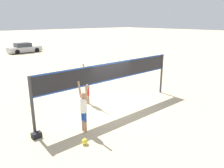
{
  "coord_description": "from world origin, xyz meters",
  "views": [
    {
      "loc": [
        -7.19,
        -8.25,
        4.6
      ],
      "look_at": [
        0.0,
        0.0,
        1.39
      ],
      "focal_mm": 35.0,
      "sensor_mm": 36.0,
      "label": 1
    }
  ],
  "objects_px": {
    "volleyball": "(85,141)",
    "parked_car_near": "(24,48)",
    "gear_bag": "(37,135)",
    "volleyball_net": "(112,76)",
    "player_spiker": "(84,106)",
    "player_blocker": "(87,83)"
  },
  "relations": [
    {
      "from": "player_blocker",
      "to": "volleyball",
      "type": "height_order",
      "value": "player_blocker"
    },
    {
      "from": "player_blocker",
      "to": "parked_car_near",
      "type": "distance_m",
      "value": 23.44
    },
    {
      "from": "parked_car_near",
      "to": "volleyball",
      "type": "bearing_deg",
      "value": -109.05
    },
    {
      "from": "player_spiker",
      "to": "volleyball",
      "type": "bearing_deg",
      "value": 146.63
    },
    {
      "from": "volleyball",
      "to": "parked_car_near",
      "type": "xyz_separation_m",
      "value": [
        7.34,
        26.43,
        0.52
      ]
    },
    {
      "from": "player_blocker",
      "to": "volleyball_net",
      "type": "bearing_deg",
      "value": 19.22
    },
    {
      "from": "volleyball",
      "to": "gear_bag",
      "type": "bearing_deg",
      "value": 125.37
    },
    {
      "from": "player_spiker",
      "to": "player_blocker",
      "type": "xyz_separation_m",
      "value": [
        2.0,
        2.61,
        0.06
      ]
    },
    {
      "from": "volleyball_net",
      "to": "volleyball",
      "type": "relative_size",
      "value": 36.15
    },
    {
      "from": "player_spiker",
      "to": "volleyball_net",
      "type": "bearing_deg",
      "value": -66.71
    },
    {
      "from": "player_blocker",
      "to": "gear_bag",
      "type": "height_order",
      "value": "player_blocker"
    },
    {
      "from": "volleyball_net",
      "to": "volleyball",
      "type": "xyz_separation_m",
      "value": [
        -3.11,
        -1.97,
        -1.7
      ]
    },
    {
      "from": "player_spiker",
      "to": "volleyball",
      "type": "distance_m",
      "value": 1.47
    },
    {
      "from": "player_spiker",
      "to": "gear_bag",
      "type": "bearing_deg",
      "value": 65.41
    },
    {
      "from": "volleyball_net",
      "to": "volleyball",
      "type": "distance_m",
      "value": 4.05
    },
    {
      "from": "gear_bag",
      "to": "parked_car_near",
      "type": "relative_size",
      "value": 0.08
    },
    {
      "from": "volleyball_net",
      "to": "player_spiker",
      "type": "bearing_deg",
      "value": -156.71
    },
    {
      "from": "gear_bag",
      "to": "player_spiker",
      "type": "bearing_deg",
      "value": -24.59
    },
    {
      "from": "gear_bag",
      "to": "parked_car_near",
      "type": "xyz_separation_m",
      "value": [
        8.55,
        24.74,
        0.52
      ]
    },
    {
      "from": "gear_bag",
      "to": "volleyball_net",
      "type": "bearing_deg",
      "value": 3.63
    },
    {
      "from": "volleyball_net",
      "to": "player_spiker",
      "type": "relative_size",
      "value": 3.99
    },
    {
      "from": "volleyball",
      "to": "parked_car_near",
      "type": "distance_m",
      "value": 27.44
    }
  ]
}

